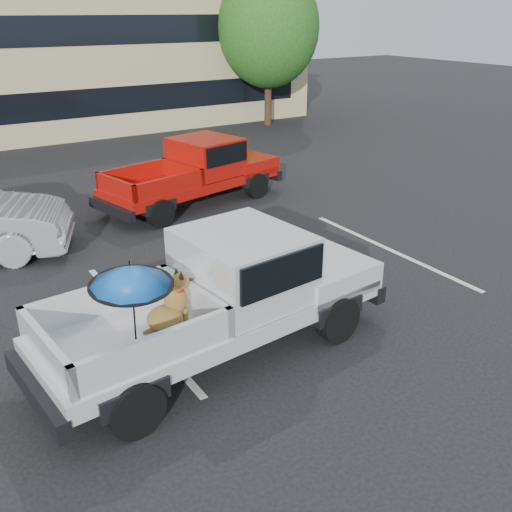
% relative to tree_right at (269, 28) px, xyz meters
% --- Properties ---
extents(ground, '(90.00, 90.00, 0.00)m').
position_rel_tree_right_xyz_m(ground, '(-9.00, -16.00, -4.21)').
color(ground, black).
rests_on(ground, ground).
extents(stripe_left, '(0.12, 5.00, 0.01)m').
position_rel_tree_right_xyz_m(stripe_left, '(-12.00, -14.00, -4.21)').
color(stripe_left, silver).
rests_on(stripe_left, ground).
extents(stripe_right, '(0.12, 5.00, 0.01)m').
position_rel_tree_right_xyz_m(stripe_right, '(-6.00, -14.00, -4.21)').
color(stripe_right, silver).
rests_on(stripe_right, ground).
extents(motel_building, '(20.40, 8.40, 6.30)m').
position_rel_tree_right_xyz_m(motel_building, '(-7.00, 4.99, -1.00)').
color(motel_building, tan).
rests_on(motel_building, ground).
extents(tree_right, '(4.46, 4.46, 6.78)m').
position_rel_tree_right_xyz_m(tree_right, '(0.00, 0.00, 0.00)').
color(tree_right, '#332114').
rests_on(tree_right, ground).
extents(tree_back, '(4.68, 4.68, 7.11)m').
position_rel_tree_right_xyz_m(tree_back, '(-3.00, 8.00, 0.20)').
color(tree_back, '#332114').
rests_on(tree_back, ground).
extents(silver_pickup, '(5.86, 2.55, 2.06)m').
position_rel_tree_right_xyz_m(silver_pickup, '(-10.99, -15.53, -3.16)').
color(silver_pickup, black).
rests_on(silver_pickup, ground).
extents(red_pickup, '(5.57, 2.96, 1.75)m').
position_rel_tree_right_xyz_m(red_pickup, '(-7.90, -8.59, -3.25)').
color(red_pickup, black).
rests_on(red_pickup, ground).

